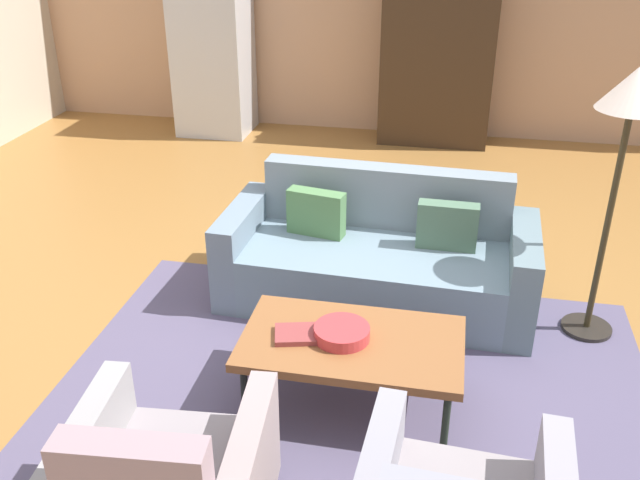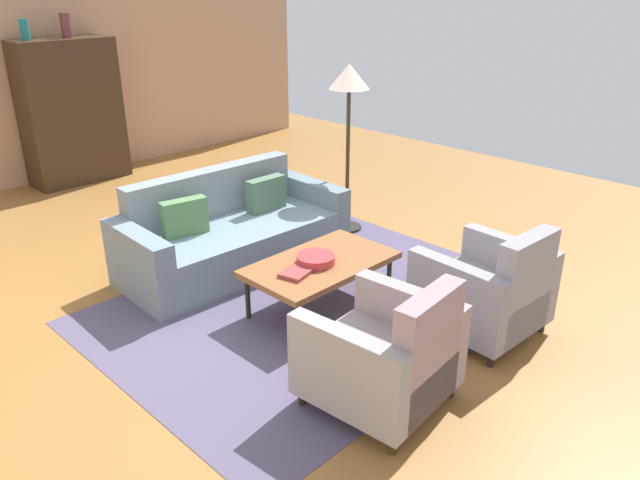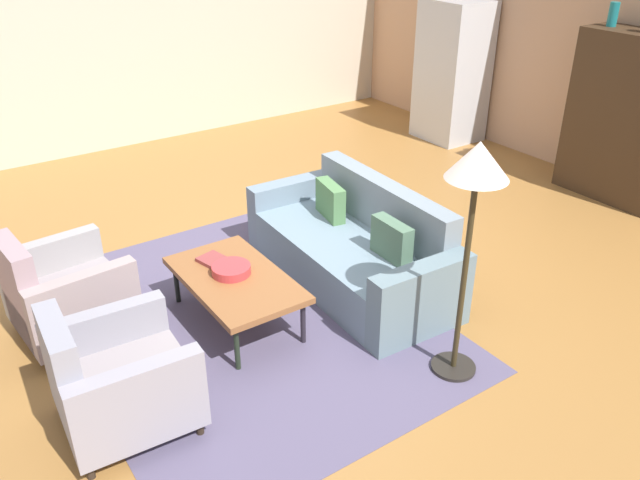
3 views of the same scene
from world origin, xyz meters
name	(u,v)px [view 1 (image 1 of 3)]	position (x,y,z in m)	size (l,w,h in m)	color
ground_plane	(341,319)	(0.00, 0.00, 0.00)	(10.55, 10.55, 0.00)	olive
wall_back	(407,8)	(0.00, 4.20, 1.40)	(8.79, 0.12, 2.80)	tan
area_rug	(352,394)	(0.19, -0.75, 0.00)	(3.40, 2.60, 0.01)	#544C67
couch	(378,258)	(0.20, 0.38, 0.29)	(2.13, 0.98, 0.86)	slate
coffee_table	(352,345)	(0.19, -0.80, 0.38)	(1.20, 0.70, 0.41)	black
fruit_bowl	(342,333)	(0.14, -0.80, 0.45)	(0.30, 0.30, 0.07)	#B93538
book_stack	(300,334)	(-0.09, -0.83, 0.43)	(0.30, 0.25, 0.03)	brown
cabinet	(437,62)	(0.39, 3.86, 0.90)	(1.20, 0.51, 1.80)	#372616
refrigerator	(213,52)	(-2.13, 3.75, 0.93)	(0.80, 0.73, 1.85)	#B7BABF
floor_lamp	(630,116)	(1.60, 0.19, 1.44)	(0.40, 0.40, 1.72)	black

